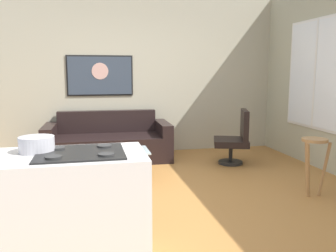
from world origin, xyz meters
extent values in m
cube|color=#A87037|center=(0.00, 0.00, -0.02)|extent=(6.40, 6.40, 0.04)
cube|color=#ADA68F|center=(0.00, 2.42, 1.40)|extent=(6.40, 0.05, 2.80)
cube|color=black|center=(-0.50, 1.90, 0.21)|extent=(1.69, 0.92, 0.41)
cube|color=black|center=(-0.49, 2.26, 0.60)|extent=(1.67, 0.19, 0.38)
cube|color=black|center=(-1.42, 1.91, 0.31)|extent=(0.20, 0.89, 0.61)
cube|color=black|center=(0.43, 1.88, 0.31)|extent=(0.20, 0.89, 0.61)
cube|color=silver|center=(-0.49, 0.79, 0.40)|extent=(0.96, 0.52, 0.02)
cylinder|color=#232326|center=(-0.93, 0.57, 0.19)|extent=(0.03, 0.03, 0.39)
cylinder|color=#232326|center=(-0.06, 0.57, 0.19)|extent=(0.03, 0.03, 0.39)
cylinder|color=#232326|center=(-0.93, 1.00, 0.19)|extent=(0.03, 0.03, 0.39)
cylinder|color=#232326|center=(-0.06, 1.00, 0.19)|extent=(0.03, 0.03, 0.39)
cylinder|color=black|center=(1.39, 1.25, 0.02)|extent=(0.39, 0.39, 0.04)
cylinder|color=black|center=(1.39, 1.25, 0.20)|extent=(0.06, 0.06, 0.32)
cube|color=black|center=(1.39, 1.25, 0.35)|extent=(0.68, 0.69, 0.10)
cube|color=black|center=(1.59, 1.19, 0.63)|extent=(0.25, 0.55, 0.46)
cylinder|color=#A47647|center=(1.78, -0.31, 0.67)|extent=(0.29, 0.29, 0.03)
cylinder|color=#A47647|center=(1.78, -0.19, 0.33)|extent=(0.04, 0.12, 0.65)
cylinder|color=#A47647|center=(1.67, -0.37, 0.33)|extent=(0.12, 0.09, 0.65)
cylinder|color=#A47647|center=(1.89, -0.37, 0.33)|extent=(0.12, 0.09, 0.65)
cube|color=white|center=(-1.09, -1.39, 0.45)|extent=(1.41, 0.64, 0.89)
cube|color=black|center=(-0.84, -1.39, 0.90)|extent=(0.60, 0.51, 0.01)
cylinder|color=#2D2D2D|center=(-1.01, -1.53, 0.91)|extent=(0.11, 0.11, 0.01)
cylinder|color=#2D2D2D|center=(-0.67, -1.53, 0.91)|extent=(0.11, 0.11, 0.01)
cylinder|color=#2D2D2D|center=(-1.01, -1.25, 0.91)|extent=(0.11, 0.11, 0.01)
cylinder|color=#2D2D2D|center=(-0.67, -1.25, 0.91)|extent=(0.11, 0.11, 0.01)
cylinder|color=silver|center=(-1.14, -1.28, 0.90)|extent=(0.14, 0.14, 0.01)
cylinder|color=silver|center=(-1.14, -1.28, 0.95)|extent=(0.25, 0.25, 0.11)
cube|color=black|center=(-0.58, 2.39, 1.39)|extent=(1.13, 0.01, 0.70)
cube|color=#333D4B|center=(-0.58, 2.38, 1.39)|extent=(1.08, 0.02, 0.65)
cylinder|color=#D19C8F|center=(-0.58, 2.37, 1.46)|extent=(0.28, 0.01, 0.28)
cube|color=silver|center=(2.59, 0.90, 1.42)|extent=(0.02, 1.41, 1.67)
cube|color=white|center=(2.58, 0.90, 1.42)|extent=(0.01, 1.33, 1.59)
cube|color=silver|center=(2.58, 0.90, 1.42)|extent=(0.01, 0.04, 1.59)
camera|label=1|loc=(-0.76, -3.87, 1.46)|focal=37.61mm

